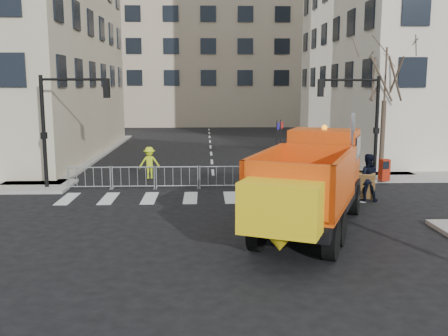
{
  "coord_description": "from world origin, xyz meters",
  "views": [
    {
      "loc": [
        -0.43,
        -16.14,
        4.92
      ],
      "look_at": [
        0.28,
        2.5,
        1.83
      ],
      "focal_mm": 40.0,
      "sensor_mm": 36.0,
      "label": 1
    }
  ],
  "objects_px": {
    "plow_truck": "(311,181)",
    "cop_c": "(334,179)",
    "cop_b": "(367,178)",
    "cop_a": "(323,178)",
    "newspaper_box": "(384,170)",
    "worker": "(150,163)"
  },
  "relations": [
    {
      "from": "plow_truck",
      "to": "worker",
      "type": "relative_size",
      "value": 6.42
    },
    {
      "from": "plow_truck",
      "to": "cop_b",
      "type": "height_order",
      "value": "plow_truck"
    },
    {
      "from": "plow_truck",
      "to": "cop_c",
      "type": "distance_m",
      "value": 5.41
    },
    {
      "from": "plow_truck",
      "to": "cop_a",
      "type": "bearing_deg",
      "value": 5.44
    },
    {
      "from": "cop_c",
      "to": "worker",
      "type": "bearing_deg",
      "value": -73.56
    },
    {
      "from": "cop_c",
      "to": "newspaper_box",
      "type": "distance_m",
      "value": 4.82
    },
    {
      "from": "cop_a",
      "to": "newspaper_box",
      "type": "height_order",
      "value": "cop_a"
    },
    {
      "from": "cop_c",
      "to": "worker",
      "type": "distance_m",
      "value": 9.64
    },
    {
      "from": "cop_b",
      "to": "worker",
      "type": "height_order",
      "value": "cop_b"
    },
    {
      "from": "cop_b",
      "to": "worker",
      "type": "xyz_separation_m",
      "value": [
        -9.82,
        4.93,
        -0.06
      ]
    },
    {
      "from": "cop_a",
      "to": "cop_b",
      "type": "xyz_separation_m",
      "value": [
        1.83,
        -0.32,
        0.06
      ]
    },
    {
      "from": "cop_a",
      "to": "cop_b",
      "type": "height_order",
      "value": "cop_b"
    },
    {
      "from": "plow_truck",
      "to": "worker",
      "type": "xyz_separation_m",
      "value": [
        -6.44,
        9.44,
        -0.8
      ]
    },
    {
      "from": "plow_truck",
      "to": "worker",
      "type": "bearing_deg",
      "value": 57.55
    },
    {
      "from": "plow_truck",
      "to": "worker",
      "type": "distance_m",
      "value": 11.45
    },
    {
      "from": "cop_a",
      "to": "newspaper_box",
      "type": "distance_m",
      "value": 5.27
    },
    {
      "from": "worker",
      "to": "newspaper_box",
      "type": "xyz_separation_m",
      "value": [
        11.95,
        -1.14,
        -0.27
      ]
    },
    {
      "from": "worker",
      "to": "cop_a",
      "type": "bearing_deg",
      "value": -36.03
    },
    {
      "from": "cop_c",
      "to": "newspaper_box",
      "type": "bearing_deg",
      "value": 178.87
    },
    {
      "from": "cop_b",
      "to": "plow_truck",
      "type": "bearing_deg",
      "value": 64.56
    },
    {
      "from": "cop_a",
      "to": "cop_c",
      "type": "height_order",
      "value": "cop_a"
    },
    {
      "from": "plow_truck",
      "to": "cop_a",
      "type": "height_order",
      "value": "plow_truck"
    }
  ]
}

